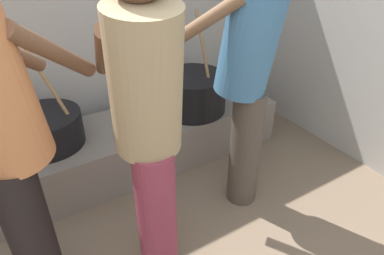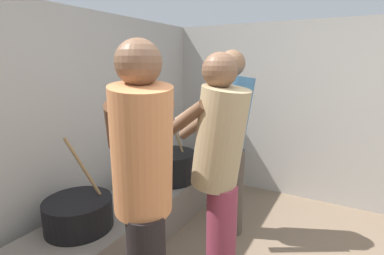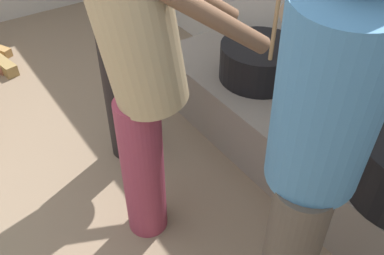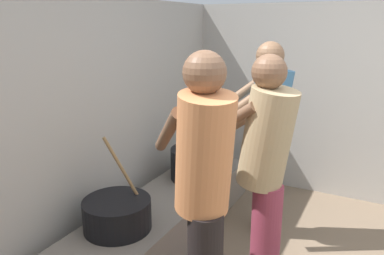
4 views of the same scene
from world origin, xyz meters
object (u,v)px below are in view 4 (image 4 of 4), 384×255
Objects in this scene: cook_in_orange_shirt at (204,184)px; cooking_pot_secondary at (117,214)px; cook_in_blue_shirt at (267,129)px; cook_in_tan_shirt at (265,163)px; cooking_pot_main at (198,163)px.

cooking_pot_secondary is at bearing 74.77° from cook_in_orange_shirt.
cook_in_tan_shirt is at bearing -163.86° from cook_in_blue_shirt.
cook_in_blue_shirt is 1.02× the size of cook_in_tan_shirt.
cook_in_blue_shirt is 0.74m from cook_in_tan_shirt.
cook_in_blue_shirt reaches higher than cook_in_tan_shirt.
cooking_pot_secondary is (-1.08, 0.09, -0.03)m from cooking_pot_main.
cook_in_orange_shirt reaches higher than cook_in_blue_shirt.
cook_in_tan_shirt reaches higher than cooking_pot_main.
cook_in_blue_shirt is at bearing 16.14° from cook_in_tan_shirt.
cooking_pot_secondary is 0.40× the size of cook_in_orange_shirt.
cook_in_orange_shirt is (-0.21, -0.79, 0.48)m from cooking_pot_secondary.
cook_in_tan_shirt reaches higher than cooking_pot_secondary.
cooking_pot_main is 1.10× the size of cooking_pot_secondary.
cooking_pot_main is 0.46× the size of cook_in_tan_shirt.
cooking_pot_secondary is 0.95m from cook_in_orange_shirt.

